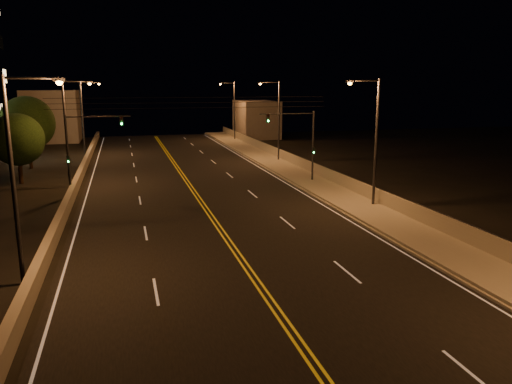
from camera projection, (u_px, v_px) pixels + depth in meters
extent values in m
cube|color=black|center=(218.00, 226.00, 31.69)|extent=(18.00, 120.00, 0.02)
cube|color=gray|center=(372.00, 212.00, 34.39)|extent=(3.60, 120.00, 0.30)
cube|color=gray|center=(347.00, 215.00, 33.93)|extent=(0.14, 120.00, 0.15)
cube|color=gray|center=(394.00, 202.00, 34.67)|extent=(0.30, 120.00, 1.00)
cube|color=gray|center=(56.00, 230.00, 29.17)|extent=(0.45, 120.00, 0.91)
cube|color=gray|center=(256.00, 119.00, 84.39)|extent=(6.00, 10.00, 6.13)
cube|color=gray|center=(52.00, 116.00, 77.87)|extent=(8.00, 8.00, 7.96)
cylinder|color=black|center=(394.00, 194.00, 34.55)|extent=(0.06, 120.00, 0.06)
cube|color=silver|center=(75.00, 236.00, 29.51)|extent=(0.12, 116.00, 0.00)
cube|color=silver|center=(342.00, 216.00, 33.86)|extent=(0.12, 116.00, 0.00)
cube|color=gold|center=(215.00, 226.00, 31.65)|extent=(0.12, 116.00, 0.00)
cube|color=gold|center=(220.00, 225.00, 31.72)|extent=(0.12, 116.00, 0.00)
cube|color=silver|center=(156.00, 291.00, 21.57)|extent=(0.12, 3.00, 0.00)
cube|color=silver|center=(146.00, 233.00, 30.07)|extent=(0.12, 3.00, 0.00)
cube|color=silver|center=(140.00, 200.00, 38.57)|extent=(0.12, 3.00, 0.00)
cube|color=silver|center=(136.00, 179.00, 47.07)|extent=(0.12, 3.00, 0.00)
cube|color=silver|center=(134.00, 165.00, 55.57)|extent=(0.12, 3.00, 0.00)
cube|color=silver|center=(132.00, 154.00, 64.07)|extent=(0.12, 3.00, 0.00)
cube|color=silver|center=(130.00, 146.00, 72.57)|extent=(0.12, 3.00, 0.00)
cube|color=silver|center=(129.00, 140.00, 81.07)|extent=(0.12, 3.00, 0.00)
cube|color=silver|center=(473.00, 375.00, 15.35)|extent=(0.12, 3.00, 0.00)
cube|color=silver|center=(347.00, 272.00, 23.85)|extent=(0.12, 3.00, 0.00)
cube|color=silver|center=(287.00, 222.00, 32.35)|extent=(0.12, 3.00, 0.00)
cube|color=silver|center=(252.00, 194.00, 40.85)|extent=(0.12, 3.00, 0.00)
cube|color=silver|center=(230.00, 175.00, 49.35)|extent=(0.12, 3.00, 0.00)
cube|color=silver|center=(213.00, 162.00, 57.85)|extent=(0.12, 3.00, 0.00)
cube|color=silver|center=(201.00, 152.00, 66.34)|extent=(0.12, 3.00, 0.00)
cube|color=silver|center=(192.00, 144.00, 74.84)|extent=(0.12, 3.00, 0.00)
cube|color=silver|center=(185.00, 138.00, 83.34)|extent=(0.12, 3.00, 0.00)
cylinder|color=#2D2D33|center=(376.00, 145.00, 35.31)|extent=(0.20, 0.20, 9.21)
cylinder|color=#2D2D33|center=(365.00, 81.00, 34.09)|extent=(2.20, 0.12, 0.12)
cube|color=#2D2D33|center=(350.00, 82.00, 33.83)|extent=(0.50, 0.25, 0.14)
sphere|color=#FF9E2D|center=(350.00, 83.00, 33.85)|extent=(0.28, 0.28, 0.28)
cylinder|color=#2D2D33|center=(279.00, 122.00, 56.88)|extent=(0.20, 0.20, 9.21)
cylinder|color=#2D2D33|center=(270.00, 82.00, 55.66)|extent=(2.20, 0.12, 0.12)
cube|color=#2D2D33|center=(260.00, 83.00, 55.40)|extent=(0.50, 0.25, 0.14)
sphere|color=#FF9E2D|center=(260.00, 84.00, 55.42)|extent=(0.28, 0.28, 0.28)
cylinder|color=#2D2D33|center=(235.00, 112.00, 78.83)|extent=(0.20, 0.20, 9.21)
cylinder|color=#2D2D33|center=(227.00, 83.00, 77.61)|extent=(2.20, 0.12, 0.12)
cube|color=#2D2D33|center=(220.00, 83.00, 77.35)|extent=(0.50, 0.25, 0.14)
sphere|color=#FF9E2D|center=(220.00, 84.00, 77.37)|extent=(0.28, 0.28, 0.28)
cylinder|color=#2D2D33|center=(13.00, 184.00, 21.47)|extent=(0.20, 0.20, 9.21)
cylinder|color=#2D2D33|center=(31.00, 78.00, 20.81)|extent=(2.20, 0.12, 0.12)
cube|color=#2D2D33|center=(59.00, 80.00, 21.10)|extent=(0.50, 0.25, 0.14)
sphere|color=#FF9E2D|center=(59.00, 82.00, 21.13)|extent=(0.28, 0.28, 0.28)
cylinder|color=#2D2D33|center=(66.00, 134.00, 42.73)|extent=(0.20, 0.20, 9.21)
cylinder|color=#2D2D33|center=(76.00, 81.00, 42.07)|extent=(2.20, 0.12, 0.12)
cube|color=#2D2D33|center=(89.00, 82.00, 42.36)|extent=(0.50, 0.25, 0.14)
sphere|color=#FF9E2D|center=(90.00, 83.00, 42.38)|extent=(0.28, 0.28, 0.28)
cylinder|color=#2D2D33|center=(83.00, 119.00, 61.72)|extent=(0.20, 0.20, 9.21)
cylinder|color=#2D2D33|center=(89.00, 82.00, 61.06)|extent=(2.20, 0.12, 0.12)
cube|color=#2D2D33|center=(99.00, 83.00, 61.36)|extent=(0.50, 0.25, 0.14)
sphere|color=#FF9E2D|center=(99.00, 84.00, 61.38)|extent=(0.28, 0.28, 0.28)
cylinder|color=#2D2D33|center=(313.00, 147.00, 44.90)|extent=(0.18, 0.18, 6.49)
cylinder|color=#2D2D33|center=(287.00, 114.00, 43.62)|extent=(5.00, 0.10, 0.10)
cube|color=black|center=(268.00, 118.00, 43.26)|extent=(0.28, 0.18, 0.80)
sphere|color=#19FF4C|center=(268.00, 121.00, 43.20)|extent=(0.14, 0.14, 0.14)
cube|color=black|center=(313.00, 150.00, 44.81)|extent=(0.22, 0.14, 0.55)
cylinder|color=#2D2D33|center=(68.00, 156.00, 39.64)|extent=(0.18, 0.18, 6.49)
cylinder|color=#2D2D33|center=(98.00, 117.00, 39.63)|extent=(5.00, 0.10, 0.10)
cube|color=black|center=(121.00, 121.00, 40.15)|extent=(0.28, 0.18, 0.80)
sphere|color=#19FF4C|center=(122.00, 124.00, 40.10)|extent=(0.14, 0.14, 0.14)
cube|color=black|center=(68.00, 159.00, 39.55)|extent=(0.22, 0.14, 0.55)
cylinder|color=black|center=(194.00, 108.00, 39.18)|extent=(22.00, 0.03, 0.03)
cylinder|color=black|center=(194.00, 103.00, 39.10)|extent=(22.00, 0.03, 0.03)
cylinder|color=black|center=(193.00, 97.00, 39.02)|extent=(22.00, 0.03, 0.03)
cylinder|color=black|center=(21.00, 171.00, 45.00)|extent=(0.36, 0.36, 2.21)
sphere|color=black|center=(17.00, 140.00, 44.39)|extent=(4.67, 4.67, 4.67)
cylinder|color=black|center=(30.00, 156.00, 53.10)|extent=(0.36, 0.36, 2.67)
sphere|color=black|center=(27.00, 123.00, 52.36)|extent=(5.65, 5.65, 5.65)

